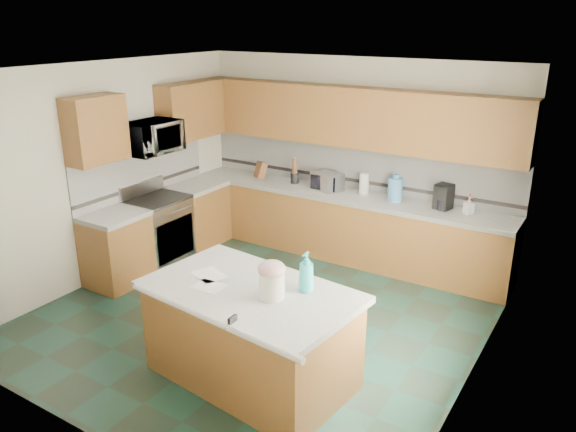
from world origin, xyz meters
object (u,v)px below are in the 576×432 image
Objects in this scene: island_base at (251,337)px; knife_block at (261,170)px; treat_jar at (272,285)px; soap_bottle_island at (306,272)px; toaster_oven at (327,181)px; coffee_maker at (444,197)px; island_top at (250,292)px.

island_base is 7.46× the size of knife_block.
soap_bottle_island is at bearing 75.45° from treat_jar.
knife_block is 1.12m from toaster_oven.
coffee_maker reaches higher than island_base.
treat_jar is 0.96× the size of knife_block.
island_top is 8.23× the size of treat_jar.
toaster_oven is (-1.29, 2.80, -0.06)m from soap_bottle_island.
soap_bottle_island is (0.19, 0.26, 0.07)m from treat_jar.
island_base is 0.46m from island_top.
soap_bottle_island is 3.08m from toaster_oven.
coffee_maker is (0.51, 3.09, 0.04)m from treat_jar.
coffee_maker is at bearing 82.16° from island_base.
island_base is 4.31× the size of toaster_oven.
coffee_maker is (0.77, 3.05, 0.19)m from island_top.
coffee_maker is at bearing 101.58° from treat_jar.
treat_jar is 0.33m from soap_bottle_island.
coffee_maker is (0.33, 2.83, -0.02)m from soap_bottle_island.
soap_bottle_island is 0.87× the size of toaster_oven.
treat_jar is (0.25, -0.03, 0.15)m from island_top.
knife_block is (-1.97, 3.02, 0.61)m from island_base.
island_base is 0.95× the size of island_top.
treat_jar is (0.25, -0.03, 0.61)m from island_base.
island_base is at bearing -92.18° from coffee_maker.
coffee_maker is (0.77, 3.05, 0.65)m from island_base.
soap_bottle_island reaches higher than island_base.
toaster_oven reaches higher than island_top.
toaster_oven is at bearing 111.96° from soap_bottle_island.
soap_bottle_island reaches higher than knife_block.
toaster_oven reaches higher than treat_jar.
coffee_maker reaches higher than island_top.
treat_jar is 3.78m from knife_block.
island_base is 5.66× the size of coffee_maker.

